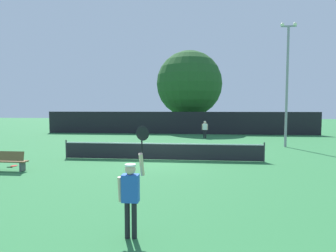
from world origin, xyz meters
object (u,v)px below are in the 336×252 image
player_serving (131,189)px  courtside_bench (7,161)px  light_pole (287,78)px  spare_racket (14,166)px  tennis_ball (172,150)px  large_tree (189,84)px  parked_car_near (260,124)px  player_receiving (205,128)px

player_serving → courtside_bench: size_ratio=1.41×
courtside_bench → light_pole: 18.74m
player_serving → spare_racket: player_serving is taller
spare_racket → light_pole: (15.87, 8.51, 5.15)m
player_serving → courtside_bench: 9.39m
tennis_ball → large_tree: large_tree is taller
player_serving → large_tree: (0.57, 29.60, 4.88)m
parked_car_near → tennis_ball: bearing=-113.2°
light_pole → large_tree: (-7.60, 14.21, 0.83)m
tennis_ball → light_pole: (8.32, 2.73, 5.14)m
player_serving → light_pole: (8.17, 15.40, 4.05)m
player_receiving → light_pole: size_ratio=0.18×
light_pole → parked_car_near: (1.74, 15.78, -4.39)m
player_serving → tennis_ball: size_ratio=37.42×
player_serving → player_receiving: 20.83m
player_receiving → parked_car_near: bearing=-125.9°
courtside_bench → large_tree: (7.86, 23.72, 5.52)m
tennis_ball → large_tree: (0.72, 16.94, 5.97)m
parked_car_near → courtside_bench: bearing=-118.9°
spare_racket → large_tree: bearing=70.0°
light_pole → parked_car_near: size_ratio=2.11×
spare_racket → large_tree: size_ratio=0.05×
spare_racket → parked_car_near: size_ratio=0.12×
tennis_ball → parked_car_near: bearing=61.5°
courtside_bench → parked_car_near: bearing=55.8°
light_pole → large_tree: large_tree is taller
courtside_bench → spare_racket: bearing=112.5°
spare_racket → courtside_bench: 1.18m
tennis_ball → spare_racket: tennis_ball is taller
tennis_ball → courtside_bench: size_ratio=0.04×
large_tree → parked_car_near: large_tree is taller
player_serving → parked_car_near: player_serving is taller
large_tree → light_pole: bearing=-61.9°
light_pole → tennis_ball: bearing=-161.8°
parked_car_near → light_pole: bearing=-91.0°
spare_racket → light_pole: light_pole is taller
courtside_bench → large_tree: large_tree is taller
light_pole → player_serving: bearing=-117.9°
player_receiving → light_pole: bearing=137.8°
player_serving → parked_car_near: (9.91, 31.18, -0.35)m
light_pole → player_receiving: bearing=137.8°
player_receiving → light_pole: (5.85, -5.30, 4.16)m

